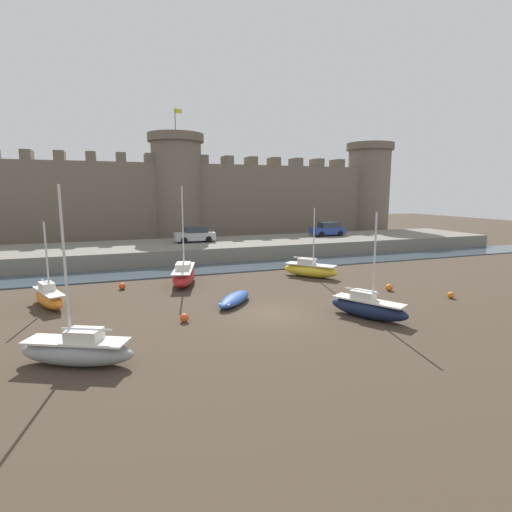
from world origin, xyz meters
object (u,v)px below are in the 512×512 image
at_px(sailboat_midflat_right, 368,307).
at_px(car_quay_east, 195,235).
at_px(sailboat_foreground_centre, 184,275).
at_px(rowboat_near_channel_left, 234,299).
at_px(sailboat_near_channel_right, 78,350).
at_px(mooring_buoy_off_centre, 184,318).
at_px(sailboat_midflat_left, 49,297).
at_px(mooring_buoy_near_channel, 451,295).
at_px(sailboat_foreground_right, 310,269).
at_px(mooring_buoy_mid_mud, 122,286).
at_px(mooring_buoy_near_shore, 389,287).
at_px(car_quay_centre_west, 328,229).

bearing_deg(sailboat_midflat_right, car_quay_east, 100.39).
relative_size(sailboat_midflat_right, sailboat_foreground_centre, 0.80).
bearing_deg(rowboat_near_channel_left, sailboat_near_channel_right, -143.60).
xyz_separation_m(sailboat_near_channel_right, mooring_buoy_off_centre, (4.77, 3.70, -0.38)).
distance_m(sailboat_midflat_left, mooring_buoy_near_channel, 24.41).
height_order(sailboat_midflat_right, sailboat_foreground_right, sailboat_midflat_right).
distance_m(sailboat_midflat_right, rowboat_near_channel_left, 7.70).
xyz_separation_m(mooring_buoy_mid_mud, car_quay_east, (7.69, 12.72, 2.00)).
relative_size(mooring_buoy_near_shore, car_quay_centre_west, 0.11).
xyz_separation_m(sailboat_midflat_left, mooring_buoy_mid_mud, (4.12, 2.96, -0.35)).
height_order(rowboat_near_channel_left, mooring_buoy_near_channel, rowboat_near_channel_left).
bearing_deg(car_quay_centre_west, rowboat_near_channel_left, -132.18).
bearing_deg(mooring_buoy_mid_mud, sailboat_midflat_right, -42.62).
xyz_separation_m(mooring_buoy_near_channel, car_quay_centre_west, (4.32, 22.75, 2.02)).
xyz_separation_m(mooring_buoy_mid_mud, mooring_buoy_near_channel, (19.39, -9.54, -0.02)).
xyz_separation_m(mooring_buoy_off_centre, mooring_buoy_near_channel, (16.60, -1.10, -0.02)).
height_order(sailboat_midflat_right, mooring_buoy_near_channel, sailboat_midflat_right).
xyz_separation_m(sailboat_foreground_right, sailboat_foreground_centre, (-9.77, 0.96, 0.08)).
distance_m(sailboat_foreground_right, sailboat_foreground_centre, 9.81).
distance_m(sailboat_foreground_right, car_quay_east, 15.02).
bearing_deg(mooring_buoy_near_channel, sailboat_near_channel_right, -173.05).
xyz_separation_m(sailboat_midflat_right, rowboat_near_channel_left, (-5.87, 4.98, -0.28)).
height_order(sailboat_near_channel_right, mooring_buoy_near_shore, sailboat_near_channel_right).
xyz_separation_m(sailboat_midflat_right, car_quay_east, (-4.37, 23.82, 1.63)).
bearing_deg(sailboat_foreground_right, mooring_buoy_near_channel, -58.60).
bearing_deg(mooring_buoy_mid_mud, sailboat_foreground_right, -3.21).
distance_m(sailboat_near_channel_right, mooring_buoy_mid_mud, 12.31).
height_order(sailboat_foreground_right, mooring_buoy_off_centre, sailboat_foreground_right).
height_order(sailboat_foreground_right, sailboat_foreground_centre, sailboat_foreground_centre).
xyz_separation_m(sailboat_midflat_left, mooring_buoy_near_shore, (21.10, -3.66, -0.35)).
xyz_separation_m(sailboat_midflat_right, mooring_buoy_near_shore, (4.92, 4.47, -0.36)).
xyz_separation_m(sailboat_foreground_right, car_quay_centre_west, (9.66, 14.00, 1.63)).
bearing_deg(mooring_buoy_near_shore, car_quay_centre_west, 71.27).
xyz_separation_m(sailboat_midflat_right, mooring_buoy_near_channel, (7.33, 1.56, -0.39)).
bearing_deg(car_quay_east, sailboat_near_channel_right, -111.26).
relative_size(mooring_buoy_near_channel, car_quay_east, 0.10).
relative_size(sailboat_midflat_left, car_quay_centre_west, 1.21).
relative_size(mooring_buoy_mid_mud, mooring_buoy_near_channel, 1.12).
xyz_separation_m(mooring_buoy_off_centre, mooring_buoy_mid_mud, (-2.79, 8.44, 0.00)).
bearing_deg(sailboat_foreground_centre, sailboat_foreground_right, -5.59).
height_order(sailboat_midflat_right, sailboat_foreground_centre, sailboat_foreground_centre).
distance_m(sailboat_midflat_right, mooring_buoy_near_channel, 7.50).
bearing_deg(sailboat_near_channel_right, sailboat_midflat_right, 4.27).
bearing_deg(car_quay_centre_west, mooring_buoy_near_shore, -108.73).
height_order(sailboat_foreground_right, mooring_buoy_near_shore, sailboat_foreground_right).
xyz_separation_m(rowboat_near_channel_left, mooring_buoy_mid_mud, (-6.19, 6.12, -0.09)).
bearing_deg(car_quay_centre_west, mooring_buoy_off_centre, -134.01).
relative_size(sailboat_midflat_right, mooring_buoy_near_shore, 12.02).
distance_m(mooring_buoy_mid_mud, mooring_buoy_near_shore, 18.23).
distance_m(mooring_buoy_off_centre, mooring_buoy_near_channel, 16.64).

